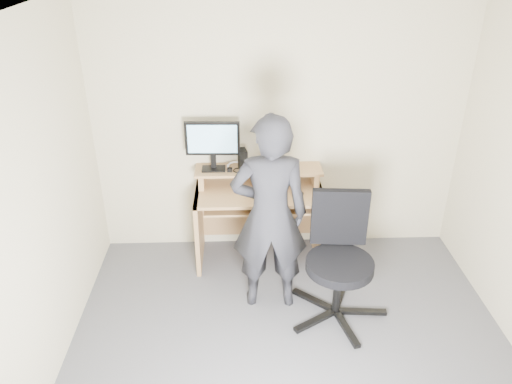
{
  "coord_description": "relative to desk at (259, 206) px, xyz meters",
  "views": [
    {
      "loc": [
        -0.38,
        -2.67,
        2.92
      ],
      "look_at": [
        -0.24,
        1.05,
        0.95
      ],
      "focal_mm": 35.0,
      "sensor_mm": 36.0,
      "label": 1
    }
  ],
  "objects": [
    {
      "name": "monitor",
      "position": [
        -0.42,
        0.06,
        0.65
      ],
      "size": [
        0.5,
        0.14,
        0.48
      ],
      "rotation": [
        0.0,
        0.0,
        -0.03
      ],
      "color": "black",
      "rests_on": "desk"
    },
    {
      "name": "desk",
      "position": [
        0.0,
        0.0,
        0.0
      ],
      "size": [
        1.2,
        0.6,
        0.91
      ],
      "color": "tan",
      "rests_on": "ground"
    },
    {
      "name": "keyboard",
      "position": [
        0.04,
        -0.17,
        0.12
      ],
      "size": [
        0.48,
        0.26,
        0.03
      ],
      "primitive_type": "cube",
      "rotation": [
        0.0,
        0.0,
        -0.18
      ],
      "color": "black",
      "rests_on": "desk"
    },
    {
      "name": "charger",
      "position": [
        -0.27,
        0.02,
        0.38
      ],
      "size": [
        0.05,
        0.04,
        0.03
      ],
      "primitive_type": "cube",
      "rotation": [
        0.0,
        0.0,
        -0.09
      ],
      "color": "black",
      "rests_on": "desk"
    },
    {
      "name": "ceiling",
      "position": [
        0.2,
        -1.53,
        1.95
      ],
      "size": [
        3.5,
        3.5,
        0.02
      ],
      "primitive_type": "cube",
      "color": "white",
      "rests_on": "back_wall"
    },
    {
      "name": "ground",
      "position": [
        0.2,
        -1.53,
        -0.55
      ],
      "size": [
        3.5,
        3.5,
        0.0
      ],
      "primitive_type": "plane",
      "color": "#57575C",
      "rests_on": "ground"
    },
    {
      "name": "smartphone",
      "position": [
        0.33,
        0.06,
        0.37
      ],
      "size": [
        0.09,
        0.14,
        0.01
      ],
      "primitive_type": "cube",
      "rotation": [
        0.0,
        0.0,
        -0.15
      ],
      "color": "black",
      "rests_on": "desk"
    },
    {
      "name": "external_drive",
      "position": [
        -0.15,
        0.06,
        0.46
      ],
      "size": [
        0.09,
        0.14,
        0.2
      ],
      "primitive_type": "cube",
      "rotation": [
        0.0,
        0.0,
        0.2
      ],
      "color": "black",
      "rests_on": "desk"
    },
    {
      "name": "office_chair",
      "position": [
        0.62,
        -0.87,
        0.03
      ],
      "size": [
        0.81,
        0.83,
        1.05
      ],
      "rotation": [
        0.0,
        0.0,
        -0.08
      ],
      "color": "black",
      "rests_on": "ground"
    },
    {
      "name": "back_wall",
      "position": [
        0.2,
        0.22,
        0.7
      ],
      "size": [
        3.5,
        0.02,
        2.5
      ],
      "primitive_type": "cube",
      "color": "beige",
      "rests_on": "ground"
    },
    {
      "name": "travel_mug",
      "position": [
        0.1,
        0.08,
        0.45
      ],
      "size": [
        0.08,
        0.08,
        0.18
      ],
      "primitive_type": "cylinder",
      "rotation": [
        0.0,
        0.0,
        0.04
      ],
      "color": "#BBBBC0",
      "rests_on": "desk"
    },
    {
      "name": "mouse",
      "position": [
        0.36,
        -0.18,
        0.22
      ],
      "size": [
        0.1,
        0.06,
        0.04
      ],
      "primitive_type": "ellipsoid",
      "rotation": [
        0.0,
        0.0,
        0.02
      ],
      "color": "black",
      "rests_on": "desk"
    },
    {
      "name": "headphones",
      "position": [
        -0.22,
        0.11,
        0.37
      ],
      "size": [
        0.17,
        0.17,
        0.06
      ],
      "primitive_type": "torus",
      "rotation": [
        0.26,
        0.0,
        0.09
      ],
      "color": "silver",
      "rests_on": "desk"
    },
    {
      "name": "person",
      "position": [
        0.06,
        -0.73,
        0.32
      ],
      "size": [
        0.63,
        0.42,
        1.73
      ],
      "primitive_type": "imported",
      "rotation": [
        0.0,
        0.0,
        3.14
      ],
      "color": "black",
      "rests_on": "ground"
    }
  ]
}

